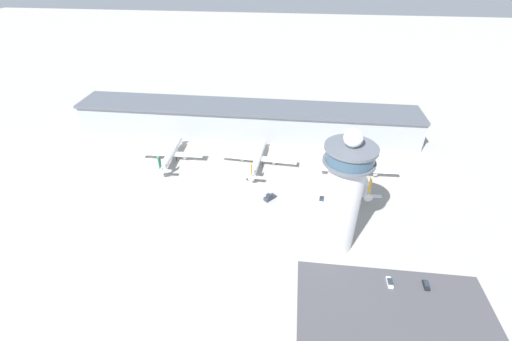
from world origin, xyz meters
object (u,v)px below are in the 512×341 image
at_px(control_tower, 343,194).
at_px(airplane_gate_alpha, 171,154).
at_px(service_truck_catering, 270,197).
at_px(airplane_gate_bravo, 258,158).
at_px(car_white_wagon, 426,285).
at_px(airplane_gate_charlie, 359,170).
at_px(car_blue_compact, 390,282).
at_px(service_truck_fuel, 321,202).

distance_m(control_tower, airplane_gate_alpha, 101.54).
bearing_deg(service_truck_catering, airplane_gate_bravo, 106.77).
bearing_deg(service_truck_catering, car_white_wagon, -35.75).
xyz_separation_m(airplane_gate_bravo, airplane_gate_charlie, (52.09, -6.07, 0.78)).
bearing_deg(control_tower, car_blue_compact, -44.18).
height_order(airplane_gate_charlie, service_truck_fuel, airplane_gate_charlie).
distance_m(airplane_gate_bravo, service_truck_catering, 30.39).
height_order(control_tower, airplane_gate_bravo, control_tower).
bearing_deg(airplane_gate_bravo, control_tower, -55.66).
bearing_deg(car_blue_compact, airplane_gate_alpha, 145.59).
bearing_deg(airplane_gate_bravo, car_blue_compact, -52.49).
relative_size(car_blue_compact, car_white_wagon, 1.12).
bearing_deg(service_truck_catering, car_blue_compact, -42.62).
distance_m(airplane_gate_alpha, airplane_gate_bravo, 47.57).
bearing_deg(service_truck_fuel, service_truck_catering, 179.20).
xyz_separation_m(control_tower, car_white_wagon, (30.33, -17.13, -24.09)).
bearing_deg(service_truck_catering, service_truck_fuel, -0.80).
relative_size(airplane_gate_bravo, service_truck_catering, 7.02).
height_order(service_truck_catering, service_truck_fuel, service_truck_catering).
bearing_deg(service_truck_catering, airplane_gate_charlie, 27.83).
relative_size(airplane_gate_charlie, service_truck_catering, 7.70).
distance_m(control_tower, service_truck_catering, 44.39).
relative_size(control_tower, airplane_gate_bravo, 1.23).
distance_m(airplane_gate_bravo, car_blue_compact, 89.90).
distance_m(control_tower, service_truck_fuel, 34.40).
bearing_deg(car_white_wagon, car_blue_compact, -178.88).
bearing_deg(control_tower, airplane_gate_charlie, 72.29).
bearing_deg(airplane_gate_alpha, service_truck_fuel, -19.30).
distance_m(airplane_gate_bravo, car_white_wagon, 97.80).
xyz_separation_m(car_blue_compact, car_white_wagon, (12.46, 0.24, 0.03)).
xyz_separation_m(airplane_gate_charlie, service_truck_fuel, (-19.50, -23.22, -3.67)).
bearing_deg(airplane_gate_charlie, airplane_gate_bravo, 173.35).
xyz_separation_m(airplane_gate_alpha, airplane_gate_charlie, (99.64, -4.84, 0.48)).
bearing_deg(control_tower, car_white_wagon, -29.45).
xyz_separation_m(control_tower, airplane_gate_alpha, (-84.37, 52.66, -20.49)).
height_order(control_tower, service_truck_fuel, control_tower).
height_order(airplane_gate_alpha, car_white_wagon, airplane_gate_alpha).
bearing_deg(airplane_gate_charlie, airplane_gate_alpha, 177.22).
bearing_deg(car_white_wagon, airplane_gate_bravo, 133.39).
height_order(airplane_gate_bravo, service_truck_fuel, airplane_gate_bravo).
bearing_deg(airplane_gate_bravo, service_truck_fuel, -41.96).
relative_size(service_truck_catering, service_truck_fuel, 0.69).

